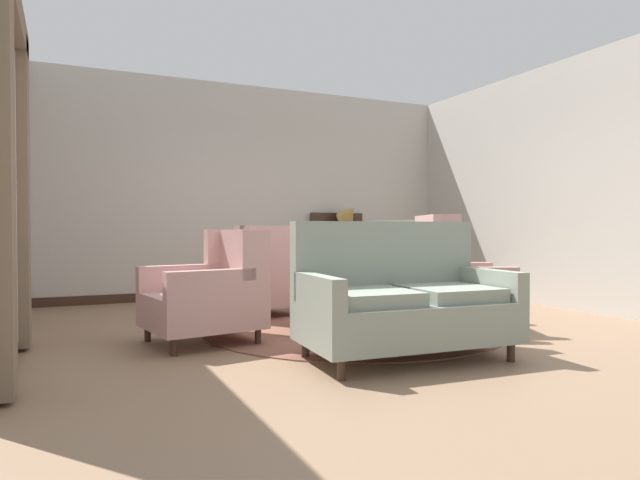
# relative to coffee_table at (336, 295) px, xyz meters

# --- Properties ---
(ground) EXTENTS (9.15, 9.15, 0.00)m
(ground) POSITION_rel_coffee_table_xyz_m (0.24, -0.21, -0.35)
(ground) COLOR #896B51
(wall_back) EXTENTS (6.21, 0.08, 3.06)m
(wall_back) POSITION_rel_coffee_table_xyz_m (0.24, 3.06, 1.18)
(wall_back) COLOR #BCB7AD
(wall_back) RESTS_ON ground
(wall_left) EXTENTS (0.08, 4.57, 3.06)m
(wall_left) POSITION_rel_coffee_table_xyz_m (-2.79, 0.78, 1.18)
(wall_left) COLOR #BCB7AD
(wall_left) RESTS_ON ground
(wall_right) EXTENTS (0.08, 4.57, 3.06)m
(wall_right) POSITION_rel_coffee_table_xyz_m (3.26, 0.78, 1.18)
(wall_right) COLOR #BCB7AD
(wall_right) RESTS_ON ground
(baseboard_back) EXTENTS (6.05, 0.03, 0.12)m
(baseboard_back) POSITION_rel_coffee_table_xyz_m (0.24, 3.01, -0.29)
(baseboard_back) COLOR #382319
(baseboard_back) RESTS_ON ground
(area_rug) EXTENTS (2.96, 2.96, 0.01)m
(area_rug) POSITION_rel_coffee_table_xyz_m (0.24, 0.09, -0.35)
(area_rug) COLOR brown
(area_rug) RESTS_ON ground
(window_with_curtains) EXTENTS (0.12, 1.83, 2.57)m
(window_with_curtains) POSITION_rel_coffee_table_xyz_m (-2.69, -0.37, 1.04)
(window_with_curtains) COLOR silver
(coffee_table) EXTENTS (0.80, 0.80, 0.44)m
(coffee_table) POSITION_rel_coffee_table_xyz_m (0.00, 0.00, 0.00)
(coffee_table) COLOR #382319
(coffee_table) RESTS_ON ground
(porcelain_vase) EXTENTS (0.19, 0.19, 0.36)m
(porcelain_vase) POSITION_rel_coffee_table_xyz_m (0.06, -0.03, 0.24)
(porcelain_vase) COLOR beige
(porcelain_vase) RESTS_ON coffee_table
(settee) EXTENTS (1.62, 0.93, 1.04)m
(settee) POSITION_rel_coffee_table_xyz_m (-0.02, -1.18, 0.07)
(settee) COLOR gray
(settee) RESTS_ON ground
(armchair_near_window) EXTENTS (1.06, 1.06, 1.12)m
(armchair_near_window) POSITION_rel_coffee_table_xyz_m (1.14, -0.33, 0.11)
(armchair_near_window) COLOR tan
(armchair_near_window) RESTS_ON ground
(armchair_back_corner) EXTENTS (1.08, 1.00, 1.08)m
(armchair_back_corner) POSITION_rel_coffee_table_xyz_m (1.26, 0.65, 0.09)
(armchair_back_corner) COLOR gray
(armchair_back_corner) RESTS_ON ground
(armchair_beside_settee) EXTENTS (1.02, 0.96, 0.98)m
(armchair_beside_settee) POSITION_rel_coffee_table_xyz_m (-1.21, 0.01, 0.06)
(armchair_beside_settee) COLOR tan
(armchair_beside_settee) RESTS_ON ground
(armchair_far_left) EXTENTS (1.02, 1.02, 1.02)m
(armchair_far_left) POSITION_rel_coffee_table_xyz_m (-0.39, 1.14, 0.08)
(armchair_far_left) COLOR tan
(armchair_far_left) RESTS_ON ground
(side_table) EXTENTS (0.56, 0.56, 0.69)m
(side_table) POSITION_rel_coffee_table_xyz_m (1.10, 1.08, 0.06)
(side_table) COLOR #382319
(side_table) RESTS_ON ground
(sideboard) EXTENTS (0.88, 0.44, 1.23)m
(sideboard) POSITION_rel_coffee_table_xyz_m (1.48, 2.77, 0.18)
(sideboard) COLOR #382319
(sideboard) RESTS_ON ground
(gramophone) EXTENTS (0.36, 0.43, 0.47)m
(gramophone) POSITION_rel_coffee_table_xyz_m (1.52, 2.68, 0.81)
(gramophone) COLOR #382319
(gramophone) RESTS_ON sideboard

